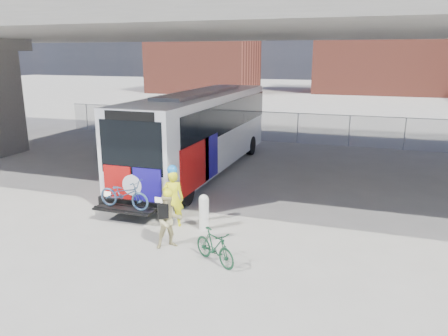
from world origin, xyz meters
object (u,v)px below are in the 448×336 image
at_px(bollard, 204,211).
at_px(bike_parked, 215,247).
at_px(cyclist_hivis, 173,197).
at_px(bus, 201,126).
at_px(cyclist_tan, 169,220).

bearing_deg(bollard, bike_parked, -61.47).
xyz_separation_m(cyclist_hivis, bike_parked, (2.10, -1.98, -0.49)).
distance_m(bollard, bike_parked, 2.25).
height_order(bus, bike_parked, bus).
distance_m(cyclist_hivis, cyclist_tan, 1.59).
bearing_deg(cyclist_hivis, cyclist_tan, 91.10).
bearing_deg(bus, bike_parked, -66.07).
bearing_deg(cyclist_tan, cyclist_hivis, 72.70).
relative_size(bus, bike_parked, 8.53).
relative_size(cyclist_hivis, bike_parked, 1.30).
relative_size(bollard, cyclist_hivis, 0.57).
height_order(bus, cyclist_hivis, bus).
bearing_deg(cyclist_hivis, bus, -95.97).
xyz_separation_m(bollard, cyclist_tan, (-0.45, -1.48, 0.20)).
bearing_deg(bus, cyclist_tan, -74.55).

